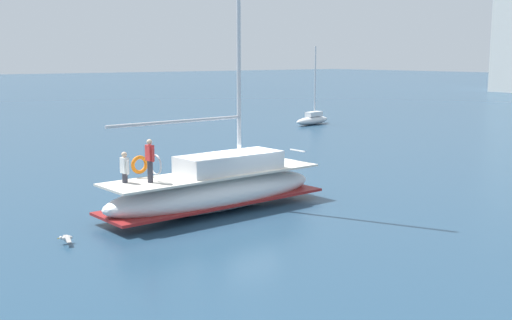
% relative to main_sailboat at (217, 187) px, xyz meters
% --- Properties ---
extents(ground_plane, '(400.00, 400.00, 0.00)m').
position_rel_main_sailboat_xyz_m(ground_plane, '(-0.15, 1.42, -0.92)').
color(ground_plane, navy).
extents(main_sailboat, '(2.85, 9.70, 14.28)m').
position_rel_main_sailboat_xyz_m(main_sailboat, '(0.00, 0.00, 0.00)').
color(main_sailboat, silver).
rests_on(main_sailboat, ground).
extents(moored_cutter_left, '(2.01, 4.60, 6.82)m').
position_rel_main_sailboat_xyz_m(moored_cutter_left, '(-21.24, 24.44, -0.41)').
color(moored_cutter_left, silver).
rests_on(moored_cutter_left, ground).
extents(seagull, '(0.95, 0.48, 0.17)m').
position_rel_main_sailboat_xyz_m(seagull, '(0.86, -6.40, -0.72)').
color(seagull, silver).
rests_on(seagull, ground).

